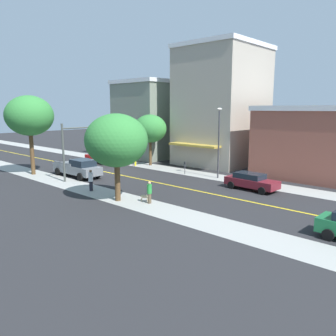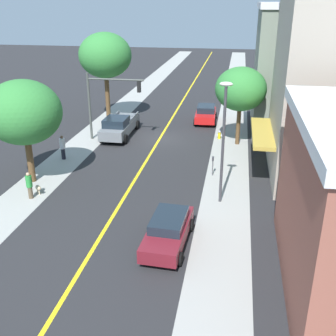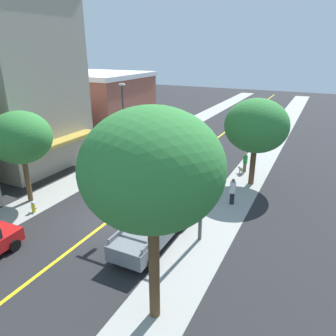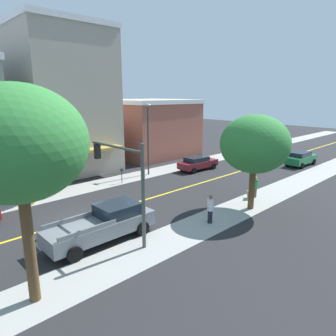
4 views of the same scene
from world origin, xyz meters
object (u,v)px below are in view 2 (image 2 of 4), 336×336
(street_lamp, at_px, (224,132))
(street_tree_right_corner, at_px, (24,113))
(fire_hydrant, at_px, (219,135))
(pedestrian_green_shirt, at_px, (29,185))
(red_sedan_left_curb, at_px, (206,114))
(grey_pickup_truck, at_px, (120,126))
(parking_meter, at_px, (213,163))
(street_tree_left_near, at_px, (241,89))
(maroon_sedan_left_curb, at_px, (168,230))
(traffic_light_mast, at_px, (107,96))
(small_dog, at_px, (38,188))
(pedestrian_white_shirt, at_px, (63,147))
(street_tree_left_far, at_px, (105,56))

(street_lamp, bearing_deg, street_tree_right_corner, -3.95)
(fire_hydrant, distance_m, pedestrian_green_shirt, 16.80)
(red_sedan_left_curb, xyz_separation_m, grey_pickup_truck, (6.93, 5.71, 0.13))
(fire_hydrant, relative_size, parking_meter, 0.55)
(street_tree_right_corner, relative_size, grey_pickup_truck, 1.07)
(street_tree_left_near, relative_size, fire_hydrant, 8.52)
(maroon_sedan_left_curb, relative_size, pedestrian_green_shirt, 2.78)
(traffic_light_mast, bearing_deg, maroon_sedan_left_curb, -62.79)
(grey_pickup_truck, relative_size, pedestrian_green_shirt, 3.70)
(street_lamp, bearing_deg, street_tree_left_near, -94.57)
(pedestrian_green_shirt, bearing_deg, small_dog, -137.38)
(pedestrian_white_shirt, height_order, small_dog, pedestrian_white_shirt)
(street_tree_right_corner, relative_size, maroon_sedan_left_curb, 1.42)
(traffic_light_mast, height_order, pedestrian_white_shirt, traffic_light_mast)
(street_tree_left_near, height_order, parking_meter, street_tree_left_near)
(street_lamp, height_order, maroon_sedan_left_curb, street_lamp)
(traffic_light_mast, xyz_separation_m, small_dog, (1.11, 10.71, -3.33))
(street_lamp, relative_size, grey_pickup_truck, 1.14)
(street_tree_left_near, bearing_deg, street_tree_left_far, -22.01)
(small_dog, bearing_deg, pedestrian_white_shirt, 147.74)
(street_lamp, relative_size, pedestrian_green_shirt, 4.21)
(maroon_sedan_left_curb, bearing_deg, grey_pickup_truck, -153.46)
(street_tree_left_near, relative_size, pedestrian_green_shirt, 3.74)
(small_dog, bearing_deg, pedestrian_green_shirt, -55.91)
(maroon_sedan_left_curb, height_order, small_dog, maroon_sedan_left_curb)
(street_tree_left_far, bearing_deg, street_tree_right_corner, 88.06)
(parking_meter, distance_m, red_sedan_left_curb, 12.95)
(street_lamp, height_order, red_sedan_left_curb, street_lamp)
(maroon_sedan_left_curb, xyz_separation_m, pedestrian_green_shirt, (8.88, -3.43, 0.10))
(grey_pickup_truck, bearing_deg, maroon_sedan_left_curb, 23.76)
(red_sedan_left_curb, distance_m, small_dog, 19.50)
(street_tree_left_near, relative_size, maroon_sedan_left_curb, 1.35)
(maroon_sedan_left_curb, bearing_deg, parking_meter, 172.81)
(street_tree_right_corner, relative_size, pedestrian_green_shirt, 3.96)
(street_tree_right_corner, distance_m, street_tree_left_far, 14.87)
(parking_meter, xyz_separation_m, maroon_sedan_left_curb, (1.53, 8.68, -0.12))
(street_lamp, height_order, pedestrian_white_shirt, street_lamp)
(street_tree_left_near, bearing_deg, parking_meter, 77.19)
(street_tree_left_far, xyz_separation_m, pedestrian_green_shirt, (-0.57, 17.12, -5.29))
(traffic_light_mast, distance_m, red_sedan_left_curb, 10.54)
(parking_meter, height_order, street_lamp, street_lamp)
(street_tree_left_far, distance_m, small_dog, 17.48)
(pedestrian_white_shirt, xyz_separation_m, small_dog, (-0.85, 5.76, -0.58))
(street_tree_right_corner, height_order, grey_pickup_truck, street_tree_right_corner)
(red_sedan_left_curb, height_order, pedestrian_green_shirt, pedestrian_green_shirt)
(maroon_sedan_left_curb, bearing_deg, traffic_light_mast, -150.00)
(traffic_light_mast, height_order, grey_pickup_truck, traffic_light_mast)
(parking_meter, relative_size, pedestrian_green_shirt, 0.80)
(maroon_sedan_left_curb, height_order, pedestrian_green_shirt, pedestrian_green_shirt)
(red_sedan_left_curb, distance_m, grey_pickup_truck, 8.98)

